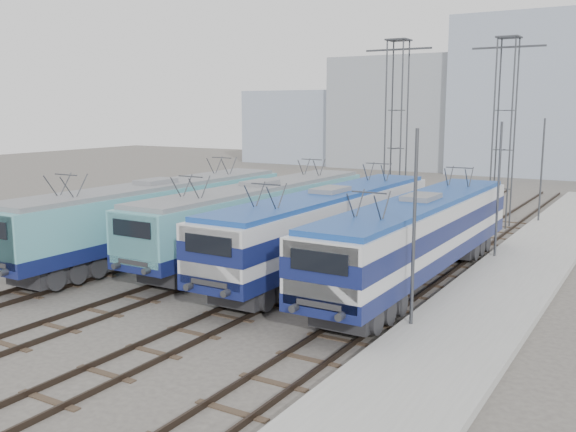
# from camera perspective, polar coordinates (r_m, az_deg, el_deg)

# --- Properties ---
(ground) EXTENTS (160.00, 160.00, 0.00)m
(ground) POSITION_cam_1_polar(r_m,az_deg,el_deg) (25.46, -9.48, -8.05)
(ground) COLOR #514C47
(platform) EXTENTS (4.00, 70.00, 0.30)m
(platform) POSITION_cam_1_polar(r_m,az_deg,el_deg) (28.01, 18.24, -6.45)
(platform) COLOR #9E9E99
(platform) RESTS_ON ground
(locomotive_far_left) EXTENTS (2.98, 18.83, 3.54)m
(locomotive_far_left) POSITION_cam_1_polar(r_m,az_deg,el_deg) (33.61, -11.86, 0.28)
(locomotive_far_left) COLOR #12194D
(locomotive_far_left) RESTS_ON ground
(locomotive_center_left) EXTENTS (2.91, 18.40, 3.46)m
(locomotive_center_left) POSITION_cam_1_polar(r_m,az_deg,el_deg) (33.08, -2.72, 0.24)
(locomotive_center_left) COLOR #12194D
(locomotive_center_left) RESTS_ON ground
(locomotive_center_right) EXTENTS (2.92, 18.49, 3.48)m
(locomotive_center_right) POSITION_cam_1_polar(r_m,az_deg,el_deg) (30.14, 3.58, -0.56)
(locomotive_center_right) COLOR #12194D
(locomotive_center_right) RESTS_ON ground
(locomotive_far_right) EXTENTS (2.93, 18.51, 3.48)m
(locomotive_far_right) POSITION_cam_1_polar(r_m,az_deg,el_deg) (28.19, 11.52, -1.44)
(locomotive_far_right) COLOR #12194D
(locomotive_far_right) RESTS_ON ground
(catenary_tower_west) EXTENTS (4.50, 1.20, 12.00)m
(catenary_tower_west) POSITION_cam_1_polar(r_m,az_deg,el_deg) (43.40, 9.60, 8.12)
(catenary_tower_west) COLOR #3F4247
(catenary_tower_west) RESTS_ON ground
(catenary_tower_east) EXTENTS (4.50, 1.20, 12.00)m
(catenary_tower_east) POSITION_cam_1_polar(r_m,az_deg,el_deg) (43.42, 18.66, 7.75)
(catenary_tower_east) COLOR #3F4247
(catenary_tower_east) RESTS_ON ground
(mast_front) EXTENTS (0.12, 0.12, 7.00)m
(mast_front) POSITION_cam_1_polar(r_m,az_deg,el_deg) (22.04, 11.13, -1.47)
(mast_front) COLOR #3F4247
(mast_front) RESTS_ON ground
(mast_mid) EXTENTS (0.12, 0.12, 7.00)m
(mast_mid) POSITION_cam_1_polar(r_m,az_deg,el_deg) (33.45, 18.17, 1.97)
(mast_mid) COLOR #3F4247
(mast_mid) RESTS_ON ground
(mast_rear) EXTENTS (0.12, 0.12, 7.00)m
(mast_rear) POSITION_cam_1_polar(r_m,az_deg,el_deg) (45.17, 21.61, 3.64)
(mast_rear) COLOR #3F4247
(mast_rear) RESTS_ON ground
(building_west) EXTENTS (18.00, 12.00, 14.00)m
(building_west) POSITION_cam_1_polar(r_m,az_deg,el_deg) (85.75, 10.70, 8.99)
(building_west) COLOR gray
(building_west) RESTS_ON ground
(building_center) EXTENTS (22.00, 14.00, 18.00)m
(building_center) POSITION_cam_1_polar(r_m,az_deg,el_deg) (81.26, 22.91, 9.79)
(building_center) COLOR #93A0B4
(building_center) RESTS_ON ground
(building_far_west) EXTENTS (14.00, 10.00, 10.00)m
(building_far_west) POSITION_cam_1_polar(r_m,az_deg,el_deg) (92.59, 1.26, 7.94)
(building_far_west) COLOR #93A0B4
(building_far_west) RESTS_ON ground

